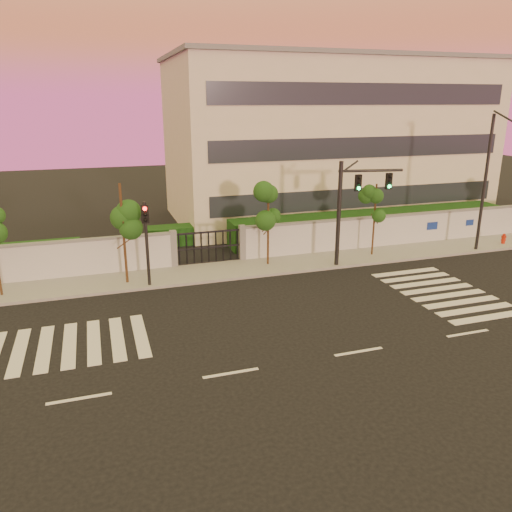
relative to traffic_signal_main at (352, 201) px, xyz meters
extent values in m
plane|color=black|center=(-4.55, -9.34, -3.78)|extent=(120.00, 120.00, 0.00)
cube|color=gray|center=(-4.55, 1.16, -3.70)|extent=(60.00, 3.00, 0.15)
cube|color=silver|center=(9.95, 2.66, -2.78)|extent=(31.00, 0.30, 2.00)
cube|color=slate|center=(9.95, 2.66, -1.72)|extent=(31.00, 0.36, 0.12)
cube|color=slate|center=(-9.55, 2.66, -2.68)|extent=(0.35, 0.35, 2.20)
cube|color=slate|center=(-5.55, 2.66, -2.68)|extent=(0.35, 0.35, 2.20)
cube|color=#0F3310|center=(4.45, 5.16, -2.88)|extent=(20.00, 2.00, 1.80)
cube|color=#0F3310|center=(-7.55, 7.66, -3.18)|extent=(6.00, 1.50, 1.20)
cube|color=beige|center=(4.45, 12.66, 2.22)|extent=(24.00, 12.00, 12.00)
cube|color=#262D38|center=(4.45, 6.64, -1.28)|extent=(22.00, 0.08, 1.40)
cube|color=#262D38|center=(4.45, 6.64, 2.22)|extent=(22.00, 0.08, 1.40)
cube|color=#262D38|center=(4.45, 6.64, 5.72)|extent=(22.00, 0.08, 1.40)
cube|color=slate|center=(4.45, 12.66, 8.32)|extent=(24.40, 12.40, 0.30)
cube|color=silver|center=(-16.75, -5.34, -3.77)|extent=(0.50, 4.00, 0.02)
cube|color=silver|center=(-15.85, -5.34, -3.77)|extent=(0.50, 4.00, 0.02)
cube|color=silver|center=(-14.95, -5.34, -3.77)|extent=(0.50, 4.00, 0.02)
cube|color=silver|center=(-14.05, -5.34, -3.77)|extent=(0.50, 4.00, 0.02)
cube|color=silver|center=(-13.15, -5.34, -3.77)|extent=(0.50, 4.00, 0.02)
cube|color=silver|center=(-12.25, -5.34, -3.77)|extent=(0.50, 4.00, 0.02)
cube|color=silver|center=(2.45, -8.34, -3.77)|extent=(4.00, 0.50, 0.02)
cube|color=silver|center=(2.45, -7.44, -3.77)|extent=(4.00, 0.50, 0.02)
cube|color=silver|center=(2.45, -6.54, -3.77)|extent=(4.00, 0.50, 0.02)
cube|color=silver|center=(2.45, -5.64, -3.77)|extent=(4.00, 0.50, 0.02)
cube|color=silver|center=(2.45, -4.74, -3.77)|extent=(4.00, 0.50, 0.02)
cube|color=silver|center=(2.45, -3.84, -3.77)|extent=(4.00, 0.50, 0.02)
cube|color=silver|center=(2.45, -2.94, -3.77)|extent=(4.00, 0.50, 0.02)
cube|color=silver|center=(2.45, -2.04, -3.77)|extent=(4.00, 0.50, 0.02)
cube|color=silver|center=(-14.55, -9.34, -3.77)|extent=(2.00, 0.15, 0.01)
cube|color=silver|center=(-9.55, -9.34, -3.77)|extent=(2.00, 0.15, 0.01)
cube|color=silver|center=(-4.55, -9.34, -3.77)|extent=(2.00, 0.15, 0.01)
cube|color=silver|center=(0.45, -9.34, -3.77)|extent=(2.00, 0.15, 0.01)
sphere|color=#1F4012|center=(-17.82, 1.06, -0.81)|extent=(0.85, 0.85, 0.85)
cylinder|color=#382314|center=(-12.28, 0.77, -1.15)|extent=(0.13, 0.13, 5.25)
sphere|color=#1F4012|center=(-12.28, 0.77, 0.42)|extent=(1.23, 1.23, 1.23)
sphere|color=#1F4012|center=(-11.89, 0.99, -0.37)|extent=(0.94, 0.94, 0.94)
sphere|color=#1F4012|center=(-12.62, 0.60, -0.10)|extent=(0.90, 0.90, 0.90)
cylinder|color=#382314|center=(-4.41, 1.35, -1.44)|extent=(0.12, 0.12, 4.67)
sphere|color=#1F4012|center=(-4.41, 1.35, -0.04)|extent=(1.11, 1.11, 1.11)
sphere|color=#1F4012|center=(-4.06, 1.55, -0.74)|extent=(0.85, 0.85, 0.85)
sphere|color=#1F4012|center=(-4.72, 1.20, -0.50)|extent=(0.81, 0.81, 0.81)
cylinder|color=#382314|center=(2.20, 1.13, -1.56)|extent=(0.11, 0.11, 4.43)
sphere|color=#1F4012|center=(2.20, 1.13, -0.23)|extent=(1.02, 1.02, 1.02)
sphere|color=#1F4012|center=(2.53, 1.31, -0.90)|extent=(0.78, 0.78, 0.78)
sphere|color=#1F4012|center=(1.93, 0.99, -0.67)|extent=(0.74, 0.74, 0.74)
cylinder|color=black|center=(-0.75, 0.01, -0.79)|extent=(0.23, 0.23, 5.97)
cylinder|color=black|center=(1.08, 0.01, 1.62)|extent=(3.63, 0.79, 0.15)
cube|color=black|center=(0.31, -0.04, 0.99)|extent=(0.34, 0.17, 0.87)
sphere|color=#0CF259|center=(0.31, -0.15, 0.72)|extent=(0.19, 0.19, 0.19)
cube|color=black|center=(2.23, -0.04, 0.99)|extent=(0.34, 0.17, 0.87)
sphere|color=#0CF259|center=(2.23, -0.15, 0.72)|extent=(0.19, 0.19, 0.19)
cylinder|color=black|center=(-11.25, 0.02, -1.57)|extent=(0.16, 0.16, 4.41)
cube|color=black|center=(-11.25, -0.03, 0.05)|extent=(0.34, 0.18, 0.88)
sphere|color=red|center=(-11.25, -0.14, 0.32)|extent=(0.20, 0.20, 0.20)
cylinder|color=black|center=(9.02, 0.08, 0.40)|extent=(0.19, 0.19, 8.35)
cylinder|color=black|center=(9.02, -0.86, 4.37)|extent=(0.10, 2.00, 0.81)
cylinder|color=#AC1F0B|center=(11.63, 0.60, -3.51)|extent=(0.24, 0.24, 0.54)
cylinder|color=#AC1F0B|center=(11.63, 0.60, -3.18)|extent=(0.30, 0.30, 0.11)
sphere|color=#AC1F0B|center=(11.63, 0.60, -3.06)|extent=(0.19, 0.19, 0.19)
cylinder|color=#AC1F0B|center=(11.63, 0.60, -3.40)|extent=(0.32, 0.17, 0.11)
camera|label=1|loc=(-13.49, -24.18, 5.28)|focal=35.00mm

